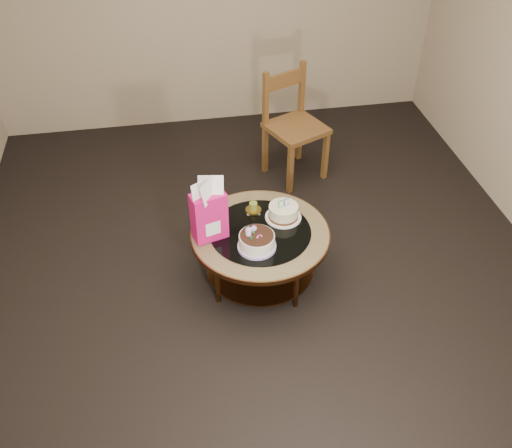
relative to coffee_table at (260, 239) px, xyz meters
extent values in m
plane|color=black|center=(0.00, 0.00, -0.38)|extent=(5.00, 5.00, 0.00)
cylinder|color=brown|center=(0.35, 0.20, -0.17)|extent=(0.04, 0.04, 0.42)
cylinder|color=brown|center=(-0.20, 0.35, -0.17)|extent=(0.04, 0.04, 0.42)
cylinder|color=brown|center=(-0.35, -0.20, -0.17)|extent=(0.04, 0.04, 0.42)
cylinder|color=brown|center=(0.20, -0.35, -0.17)|extent=(0.04, 0.04, 0.42)
cylinder|color=brown|center=(0.00, 0.00, -0.28)|extent=(0.82, 0.82, 0.02)
cylinder|color=brown|center=(0.00, 0.00, 0.05)|extent=(1.02, 1.02, 0.04)
cylinder|color=olive|center=(0.00, 0.00, 0.07)|extent=(1.00, 1.00, 0.01)
cylinder|color=black|center=(0.00, 0.00, 0.08)|extent=(0.74, 0.74, 0.01)
cylinder|color=#C29FE1|center=(-0.06, -0.17, 0.09)|extent=(0.27, 0.27, 0.02)
cylinder|color=white|center=(-0.06, -0.17, 0.14)|extent=(0.25, 0.25, 0.11)
cylinder|color=black|center=(-0.06, -0.17, 0.19)|extent=(0.23, 0.23, 0.01)
sphere|color=#C29FE1|center=(-0.11, -0.13, 0.21)|extent=(0.05, 0.05, 0.05)
sphere|color=#C29FE1|center=(-0.07, -0.11, 0.21)|extent=(0.04, 0.04, 0.04)
sphere|color=#C29FE1|center=(-0.11, -0.17, 0.21)|extent=(0.04, 0.04, 0.04)
cone|color=#1B6832|center=(-0.07, -0.15, 0.20)|extent=(0.03, 0.03, 0.02)
cone|color=#1B6832|center=(-0.13, -0.14, 0.20)|extent=(0.04, 0.04, 0.02)
cone|color=#1B6832|center=(-0.05, -0.10, 0.20)|extent=(0.04, 0.03, 0.02)
cone|color=#1B6832|center=(-0.10, -0.19, 0.20)|extent=(0.04, 0.04, 0.02)
cylinder|color=white|center=(0.20, 0.12, 0.09)|extent=(0.27, 0.27, 0.01)
cylinder|color=#4C2715|center=(0.20, 0.12, 0.10)|extent=(0.22, 0.22, 0.02)
cylinder|color=white|center=(0.20, 0.12, 0.15)|extent=(0.22, 0.22, 0.08)
cube|color=green|center=(0.17, 0.11, 0.22)|extent=(0.04, 0.02, 0.06)
cube|color=white|center=(0.17, 0.11, 0.22)|extent=(0.03, 0.02, 0.05)
cube|color=#3C7DCD|center=(0.22, 0.13, 0.22)|extent=(0.04, 0.02, 0.06)
cube|color=white|center=(0.22, 0.13, 0.22)|extent=(0.03, 0.02, 0.05)
cube|color=#EA167A|center=(-0.36, 0.01, 0.27)|extent=(0.27, 0.19, 0.37)
cube|color=white|center=(-0.36, 0.01, 0.20)|extent=(0.14, 0.16, 0.11)
cube|color=#EAC860|center=(-0.01, 0.24, 0.08)|extent=(0.11, 0.11, 0.01)
cylinder|color=gold|center=(-0.01, 0.24, 0.09)|extent=(0.12, 0.12, 0.01)
cylinder|color=olive|center=(-0.01, 0.24, 0.13)|extent=(0.06, 0.06, 0.06)
cylinder|color=black|center=(-0.01, 0.24, 0.17)|extent=(0.00, 0.00, 0.01)
cube|color=brown|center=(0.57, 1.30, 0.12)|extent=(0.62, 0.62, 0.04)
cube|color=brown|center=(0.46, 1.03, -0.13)|extent=(0.06, 0.06, 0.50)
cube|color=brown|center=(0.83, 1.20, -0.13)|extent=(0.06, 0.06, 0.50)
cube|color=brown|center=(0.30, 1.40, -0.13)|extent=(0.06, 0.06, 0.50)
cube|color=brown|center=(0.67, 1.56, -0.13)|extent=(0.06, 0.06, 0.50)
cube|color=brown|center=(0.30, 1.40, 0.38)|extent=(0.06, 0.06, 0.51)
cube|color=brown|center=(0.67, 1.56, 0.38)|extent=(0.06, 0.06, 0.51)
cube|color=brown|center=(0.49, 1.48, 0.52)|extent=(0.38, 0.19, 0.13)
camera|label=1|loc=(-0.57, -3.08, 2.77)|focal=40.00mm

